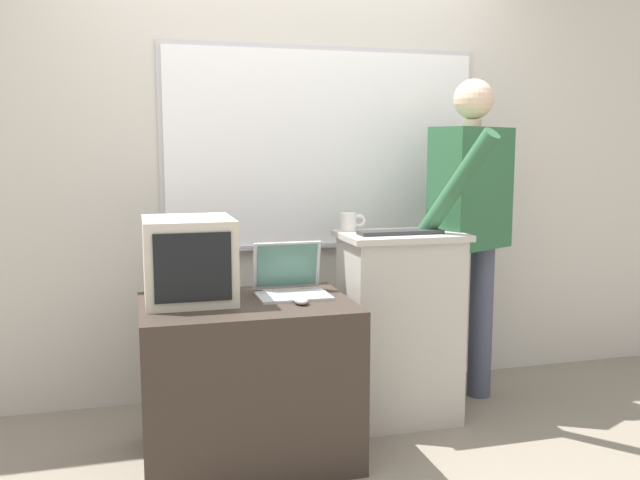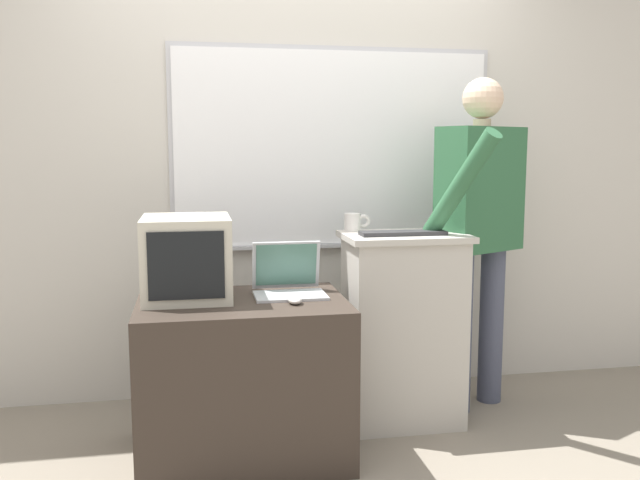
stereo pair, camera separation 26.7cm
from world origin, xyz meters
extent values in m
plane|color=gray|center=(0.00, 0.00, 0.00)|extent=(30.00, 30.00, 0.00)
cube|color=beige|center=(0.00, 1.11, 1.49)|extent=(6.40, 0.12, 2.97)
cube|color=#B7B7BC|center=(0.20, 1.05, 1.38)|extent=(1.80, 0.02, 1.12)
cube|color=white|center=(0.20, 1.04, 1.38)|extent=(1.75, 0.02, 1.07)
cube|color=#B7B7BC|center=(0.20, 1.03, 0.84)|extent=(1.57, 0.04, 0.02)
cube|color=#BCB7AD|center=(0.45, 0.50, 0.47)|extent=(0.56, 0.39, 0.94)
cube|color=#BCB7AD|center=(0.45, 0.50, 0.95)|extent=(0.60, 0.43, 0.03)
cube|color=#382D26|center=(-0.37, 0.26, 0.36)|extent=(0.92, 0.66, 0.72)
cylinder|color=#474C60|center=(0.78, 0.57, 0.43)|extent=(0.13, 0.13, 0.85)
cylinder|color=#474C60|center=(1.01, 0.68, 0.43)|extent=(0.13, 0.13, 0.85)
cube|color=#2D603D|center=(0.89, 0.62, 1.17)|extent=(0.52, 0.40, 0.64)
cylinder|color=beige|center=(0.89, 0.62, 1.51)|extent=(0.09, 0.09, 0.04)
sphere|color=beige|center=(0.89, 0.62, 1.64)|extent=(0.21, 0.21, 0.21)
cylinder|color=#2D603D|center=(0.66, 0.32, 1.21)|extent=(0.27, 0.43, 0.53)
cylinder|color=#2D603D|center=(1.13, 0.74, 1.15)|extent=(0.08, 0.08, 0.61)
cube|color=#B7BABF|center=(-0.15, 0.29, 0.72)|extent=(0.32, 0.22, 0.01)
cube|color=#B7BABF|center=(-0.15, 0.42, 0.84)|extent=(0.32, 0.06, 0.23)
cube|color=#4C7A6B|center=(-0.15, 0.42, 0.84)|extent=(0.28, 0.05, 0.20)
cube|color=#2D2D30|center=(0.42, 0.44, 0.98)|extent=(0.42, 0.11, 0.02)
ellipsoid|color=silver|center=(-0.15, 0.15, 0.73)|extent=(0.06, 0.10, 0.03)
cube|color=beige|center=(-0.61, 0.36, 0.90)|extent=(0.38, 0.43, 0.37)
cube|color=black|center=(-0.61, 0.14, 0.90)|extent=(0.32, 0.01, 0.29)
cylinder|color=silver|center=(0.22, 0.64, 1.01)|extent=(0.08, 0.08, 0.09)
torus|color=silver|center=(0.28, 0.64, 1.02)|extent=(0.07, 0.02, 0.07)
camera|label=1|loc=(-0.83, -2.63, 1.38)|focal=38.00mm
camera|label=2|loc=(-0.57, -2.69, 1.38)|focal=38.00mm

